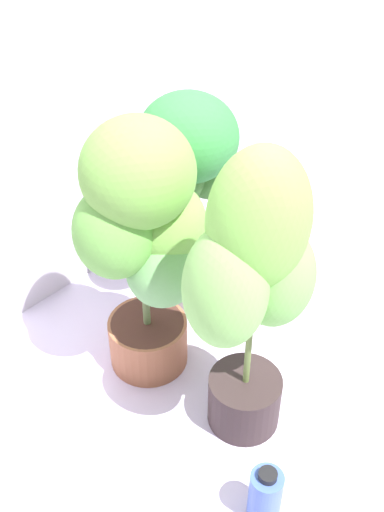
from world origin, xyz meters
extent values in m
plane|color=silver|center=(0.00, 0.00, 0.00)|extent=(8.00, 8.00, 0.00)
cube|color=silver|center=(0.00, 0.86, 1.00)|extent=(3.20, 0.01, 2.00)
cylinder|color=#312524|center=(-0.28, -0.05, 0.09)|extent=(0.22, 0.22, 0.18)
cylinder|color=#413222|center=(-0.28, -0.05, 0.17)|extent=(0.20, 0.20, 0.02)
cylinder|color=#5D7339|center=(-0.28, -0.05, 0.51)|extent=(0.02, 0.02, 0.66)
ellipsoid|color=#77C249|center=(-0.28, -0.05, 0.76)|extent=(0.33, 0.31, 0.40)
ellipsoid|color=#7ABB59|center=(-0.37, -0.03, 0.58)|extent=(0.31, 0.31, 0.36)
ellipsoid|color=#71B754|center=(-0.22, -0.07, 0.56)|extent=(0.27, 0.26, 0.31)
cylinder|color=#94593A|center=(-0.31, 0.34, 0.09)|extent=(0.26, 0.26, 0.17)
cylinder|color=#482921|center=(-0.31, 0.34, 0.17)|extent=(0.24, 0.24, 0.02)
cylinder|color=#607742|center=(-0.31, 0.34, 0.50)|extent=(0.02, 0.02, 0.65)
ellipsoid|color=#6CA644|center=(-0.31, 0.34, 0.74)|extent=(0.40, 0.41, 0.32)
ellipsoid|color=#62A344|center=(-0.40, 0.36, 0.57)|extent=(0.26, 0.27, 0.29)
ellipsoid|color=#70A446|center=(-0.25, 0.32, 0.55)|extent=(0.34, 0.34, 0.25)
ellipsoid|color=#66A05C|center=(-0.30, 0.27, 0.43)|extent=(0.29, 0.29, 0.23)
cylinder|color=gray|center=(0.04, 0.49, 0.10)|extent=(0.28, 0.28, 0.20)
cylinder|color=#3F361C|center=(0.04, 0.49, 0.19)|extent=(0.25, 0.25, 0.02)
cylinder|color=#578442|center=(0.04, 0.49, 0.46)|extent=(0.02, 0.02, 0.52)
ellipsoid|color=#317D3B|center=(0.04, 0.49, 0.66)|extent=(0.36, 0.36, 0.29)
ellipsoid|color=#366729|center=(-0.03, 0.51, 0.52)|extent=(0.34, 0.32, 0.19)
ellipsoid|color=#407335|center=(0.13, 0.47, 0.50)|extent=(0.25, 0.26, 0.19)
cylinder|color=#4260B9|center=(-0.49, -0.29, 0.09)|extent=(0.09, 0.09, 0.17)
cylinder|color=black|center=(-0.49, -0.29, 0.18)|extent=(0.05, 0.05, 0.02)
camera|label=1|loc=(-1.28, -0.76, 1.62)|focal=43.84mm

